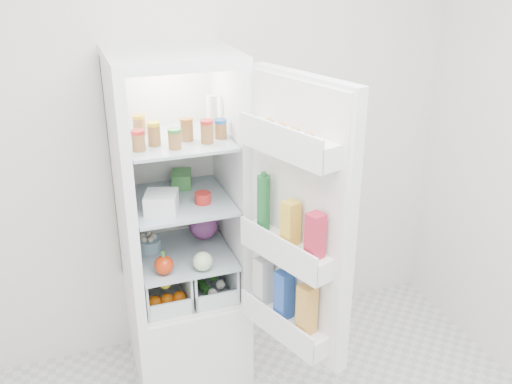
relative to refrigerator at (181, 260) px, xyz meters
name	(u,v)px	position (x,y,z in m)	size (l,w,h in m)	color
room_walls	(320,182)	(0.20, -1.25, 0.93)	(3.02, 3.02, 2.61)	silver
refrigerator	(181,260)	(0.00, 0.00, 0.00)	(0.60, 0.60, 1.80)	white
shelf_low	(183,253)	(0.00, -0.06, 0.07)	(0.49, 0.53, 0.01)	#A1B4BD
shelf_mid	(180,200)	(0.00, -0.06, 0.38)	(0.49, 0.53, 0.01)	#A1B4BD
shelf_top	(176,139)	(0.00, -0.06, 0.71)	(0.49, 0.53, 0.01)	#A1B4BD
crisper_left	(162,278)	(-0.12, -0.06, -0.06)	(0.23, 0.46, 0.22)	silver
crisper_right	(206,270)	(0.12, -0.06, -0.06)	(0.23, 0.46, 0.22)	silver
condiment_jars	(175,134)	(-0.02, -0.14, 0.76)	(0.46, 0.32, 0.08)	#B21919
squeeze_bottle	(212,113)	(0.20, -0.01, 0.81)	(0.05, 0.05, 0.18)	white
tub_white	(161,202)	(-0.11, -0.18, 0.44)	(0.15, 0.15, 0.10)	white
tin_red	(203,198)	(0.10, -0.15, 0.42)	(0.08, 0.08, 0.05)	red
tub_green	(182,179)	(0.05, 0.10, 0.43)	(0.10, 0.14, 0.08)	#479C47
red_cabbage	(203,225)	(0.14, 0.06, 0.16)	(0.16, 0.16, 0.16)	#521C4C
bell_pepper	(164,265)	(-0.13, -0.24, 0.13)	(0.10, 0.10, 0.10)	#BB2C0B
mushroom_bowl	(149,244)	(-0.17, 0.03, 0.11)	(0.13, 0.13, 0.06)	#88AFCB
salad_bag	(203,261)	(0.05, -0.27, 0.13)	(0.10, 0.10, 0.10)	beige
citrus_pile	(162,288)	(-0.13, -0.12, -0.07)	(0.20, 0.24, 0.16)	#DE5A0B
veg_pile	(208,278)	(0.13, -0.06, -0.10)	(0.16, 0.30, 0.10)	#214818
fridge_door	(296,228)	(0.40, -0.62, 0.43)	(0.35, 0.59, 1.30)	white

